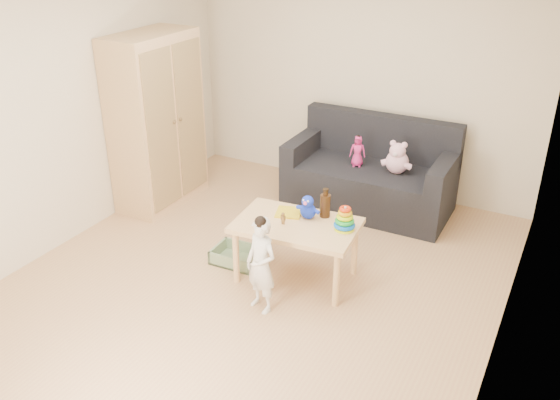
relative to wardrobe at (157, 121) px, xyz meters
The scene contains 13 objects.
room 1.96m from the wardrobe, 25.40° to the right, with size 4.50×4.50×4.50m.
wardrobe is the anchor object (origin of this frame).
sofa 2.37m from the wardrobe, 23.00° to the left, with size 1.73×0.86×0.49m, color black.
play_table 2.23m from the wardrobe, 19.44° to the right, with size 1.03×0.65×0.54m, color #ECBC82.
storage_bin 1.81m from the wardrobe, 27.29° to the right, with size 0.43×0.32×0.13m, color gray, non-canonical shape.
toddler 2.39m from the wardrobe, 32.29° to the right, with size 0.30×0.20×0.80m, color white.
pink_bear 2.55m from the wardrobe, 19.76° to the left, with size 0.26×0.22×0.29m, color #FFBBD9, non-canonical shape.
doll 2.15m from the wardrobe, 23.24° to the left, with size 0.17×0.11×0.33m, color #E32A82.
ring_stacker 2.51m from the wardrobe, 14.43° to the right, with size 0.18×0.18×0.21m.
brown_bottle 2.25m from the wardrobe, 12.52° to the right, with size 0.09×0.09×0.26m.
blue_plush 2.15m from the wardrobe, 15.68° to the right, with size 0.18×0.14×0.22m, color #1B39F3, non-canonical shape.
wooden_figure 2.10m from the wardrobe, 22.07° to the right, with size 0.04×0.04×0.11m, color brown, non-canonical shape.
yellow_book 2.00m from the wardrobe, 17.20° to the right, with size 0.22×0.22×0.02m, color gold.
Camera 1 is at (2.23, -3.86, 2.92)m, focal length 38.00 mm.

